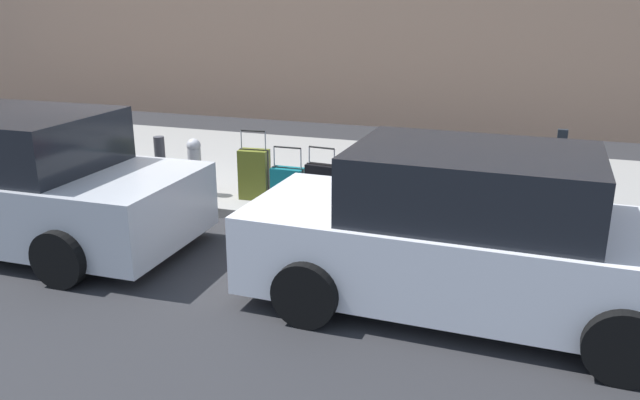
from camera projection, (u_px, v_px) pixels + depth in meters
The scene contains 14 objects.
ground_plane at pixel (161, 211), 9.13m from camera, with size 40.00×40.00×0.00m, color #28282B.
sidewalk_curb at pixel (237, 166), 11.36m from camera, with size 18.00×5.00×0.14m, color gray.
suitcase_silver_0 at pixel (466, 196), 8.11m from camera, with size 0.37×0.29×0.80m.
suitcase_navy_1 at pixel (431, 201), 8.30m from camera, with size 0.40×0.25×0.56m.
suitcase_red_2 at pixel (393, 189), 8.40m from camera, with size 0.49×0.23×0.98m.
suitcase_maroon_3 at pixel (358, 188), 8.67m from camera, with size 0.42×0.26×0.86m.
suitcase_black_4 at pixel (322, 186), 8.75m from camera, with size 0.46×0.23×0.88m.
suitcase_teal_5 at pixel (288, 185), 8.99m from camera, with size 0.48×0.23×0.83m.
suitcase_olive_6 at pixel (254, 174), 9.13m from camera, with size 0.45×0.28×1.03m.
fire_hydrant at pixel (195, 165), 9.35m from camera, with size 0.39×0.21×0.85m.
bollard_post at pixel (161, 165), 9.37m from camera, with size 0.16×0.16×0.87m, color #333338.
parking_meter at pixel (559, 164), 7.86m from camera, with size 0.12×0.09×1.27m.
parked_car_white_0 at pixel (469, 236), 6.02m from camera, with size 4.38×2.05×1.61m.
parked_car_silver_1 at pixel (13, 182), 7.77m from camera, with size 4.69×2.21×1.65m.
Camera 1 is at (-5.05, 7.40, 2.91)m, focal length 35.00 mm.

